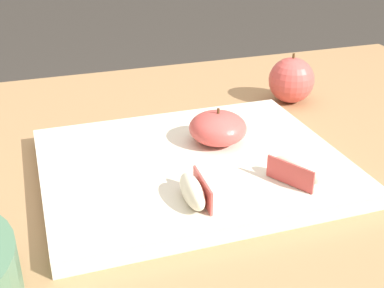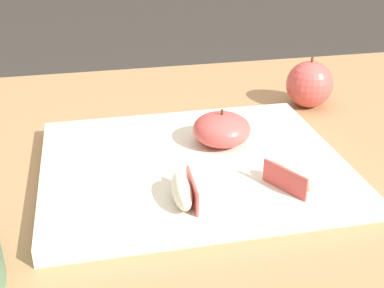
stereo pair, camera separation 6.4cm
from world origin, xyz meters
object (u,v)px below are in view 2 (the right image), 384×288
(cutting_board, at_px, (192,165))
(apple_wedge_near_knife, at_px, (183,191))
(whole_apple_pink_lady, at_px, (310,84))
(apple_wedge_middle, at_px, (291,176))
(apple_half_skin_up, at_px, (222,129))

(cutting_board, distance_m, apple_wedge_near_knife, 0.11)
(cutting_board, xyz_separation_m, apple_wedge_near_knife, (-0.03, -0.10, 0.03))
(whole_apple_pink_lady, bearing_deg, apple_wedge_middle, -117.67)
(apple_half_skin_up, bearing_deg, apple_wedge_near_knife, -121.19)
(whole_apple_pink_lady, bearing_deg, apple_wedge_near_knife, -134.11)
(apple_wedge_middle, xyz_separation_m, whole_apple_pink_lady, (0.14, 0.27, 0.00))
(apple_wedge_near_knife, bearing_deg, whole_apple_pink_lady, 45.89)
(apple_half_skin_up, relative_size, apple_wedge_near_knife, 1.17)
(apple_wedge_near_knife, distance_m, whole_apple_pink_lady, 0.39)
(cutting_board, xyz_separation_m, apple_half_skin_up, (0.05, 0.03, 0.03))
(apple_wedge_near_knife, relative_size, whole_apple_pink_lady, 0.78)
(apple_half_skin_up, height_order, whole_apple_pink_lady, whole_apple_pink_lady)
(apple_wedge_middle, relative_size, whole_apple_pink_lady, 0.80)
(cutting_board, relative_size, apple_wedge_middle, 5.53)
(apple_wedge_near_knife, distance_m, apple_wedge_middle, 0.13)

